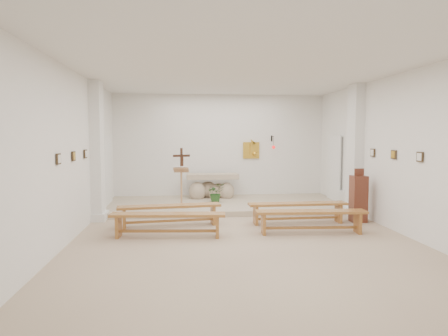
{
  "coord_description": "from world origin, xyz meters",
  "views": [
    {
      "loc": [
        -1.2,
        -8.29,
        2.14
      ],
      "look_at": [
        -0.21,
        1.6,
        1.33
      ],
      "focal_mm": 32.0,
      "sensor_mm": 36.0,
      "label": 1
    }
  ],
  "objects": [
    {
      "name": "station_frame_left_rear",
      "position": [
        -3.47,
        1.2,
        1.72
      ],
      "size": [
        0.03,
        0.2,
        0.2
      ],
      "primitive_type": "cube",
      "color": "#382918",
      "rests_on": "wall_left"
    },
    {
      "name": "sanctuary_lamp",
      "position": [
        1.75,
        4.71,
        1.81
      ],
      "size": [
        0.11,
        0.36,
        0.44
      ],
      "color": "black",
      "rests_on": "wall_back"
    },
    {
      "name": "station_frame_right_mid",
      "position": [
        3.47,
        0.2,
        1.72
      ],
      "size": [
        0.03,
        0.2,
        0.2
      ],
      "primitive_type": "cube",
      "color": "#382918",
      "rests_on": "wall_right"
    },
    {
      "name": "bench_left_second",
      "position": [
        -1.55,
        0.08,
        0.38
      ],
      "size": [
        2.44,
        0.6,
        0.51
      ],
      "rotation": [
        0.0,
        0.0,
        -0.09
      ],
      "color": "#AA6831",
      "rests_on": "ground"
    },
    {
      "name": "lectern",
      "position": [
        -1.28,
        2.76,
        0.72
      ],
      "size": [
        0.44,
        0.38,
        1.16
      ],
      "rotation": [
        0.0,
        0.0,
        -0.07
      ],
      "color": "tan",
      "rests_on": "sanctuary_platform"
    },
    {
      "name": "station_frame_right_rear",
      "position": [
        3.47,
        1.2,
        1.72
      ],
      "size": [
        0.03,
        0.2,
        0.2
      ],
      "primitive_type": "cube",
      "color": "#382918",
      "rests_on": "wall_right"
    },
    {
      "name": "ceiling",
      "position": [
        0.0,
        0.0,
        3.49
      ],
      "size": [
        7.0,
        10.0,
        0.02
      ],
      "primitive_type": "cube",
      "color": "silver",
      "rests_on": "wall_back"
    },
    {
      "name": "ground",
      "position": [
        0.0,
        0.0,
        0.0
      ],
      "size": [
        7.0,
        10.0,
        0.0
      ],
      "primitive_type": "cube",
      "color": "tan",
      "rests_on": "ground"
    },
    {
      "name": "bench_right_second",
      "position": [
        1.55,
        0.08,
        0.38
      ],
      "size": [
        2.44,
        0.53,
        0.51
      ],
      "rotation": [
        0.0,
        0.0,
        -0.06
      ],
      "color": "#AA6831",
      "rests_on": "ground"
    },
    {
      "name": "pilaster_right",
      "position": [
        3.37,
        2.0,
        1.75
      ],
      "size": [
        0.26,
        0.55,
        3.5
      ],
      "primitive_type": "cube",
      "color": "white",
      "rests_on": "ground"
    },
    {
      "name": "wall_back",
      "position": [
        0.0,
        4.99,
        1.75
      ],
      "size": [
        7.0,
        0.02,
        3.5
      ],
      "primitive_type": "cube",
      "color": "white",
      "rests_on": "ground"
    },
    {
      "name": "donation_pedestal",
      "position": [
        3.1,
        1.13,
        0.59
      ],
      "size": [
        0.36,
        0.36,
        1.33
      ],
      "rotation": [
        0.0,
        0.0,
        -0.01
      ],
      "color": "#602B1B",
      "rests_on": "ground"
    },
    {
      "name": "crucifix_stand",
      "position": [
        -1.27,
        3.14,
        1.1
      ],
      "size": [
        0.49,
        0.22,
        1.64
      ],
      "rotation": [
        0.0,
        0.0,
        0.3
      ],
      "color": "#321D10",
      "rests_on": "sanctuary_platform"
    },
    {
      "name": "station_frame_right_front",
      "position": [
        3.47,
        -0.8,
        1.72
      ],
      "size": [
        0.03,
        0.2,
        0.2
      ],
      "primitive_type": "cube",
      "color": "#382918",
      "rests_on": "wall_right"
    },
    {
      "name": "radiator_left",
      "position": [
        -3.43,
        2.7,
        0.27
      ],
      "size": [
        0.1,
        0.85,
        0.52
      ],
      "primitive_type": "cube",
      "color": "silver",
      "rests_on": "ground"
    },
    {
      "name": "radiator_right",
      "position": [
        3.43,
        2.7,
        0.27
      ],
      "size": [
        0.1,
        0.85,
        0.52
      ],
      "primitive_type": "cube",
      "color": "silver",
      "rests_on": "ground"
    },
    {
      "name": "bench_left_front",
      "position": [
        -1.55,
        1.09,
        0.38
      ],
      "size": [
        2.44,
        0.66,
        0.51
      ],
      "rotation": [
        0.0,
        0.0,
        0.11
      ],
      "color": "#AA6831",
      "rests_on": "ground"
    },
    {
      "name": "station_frame_left_front",
      "position": [
        -3.47,
        -0.8,
        1.72
      ],
      "size": [
        0.03,
        0.2,
        0.2
      ],
      "primitive_type": "cube",
      "color": "#382918",
      "rests_on": "wall_left"
    },
    {
      "name": "gold_wall_relief",
      "position": [
        1.05,
        4.96,
        1.65
      ],
      "size": [
        0.55,
        0.04,
        0.55
      ],
      "primitive_type": "cube",
      "color": "gold",
      "rests_on": "wall_back"
    },
    {
      "name": "wall_right",
      "position": [
        3.49,
        0.0,
        1.75
      ],
      "size": [
        0.02,
        10.0,
        3.5
      ],
      "primitive_type": "cube",
      "color": "white",
      "rests_on": "ground"
    },
    {
      "name": "sanctuary_platform",
      "position": [
        0.0,
        3.5,
        0.07
      ],
      "size": [
        6.98,
        3.0,
        0.15
      ],
      "primitive_type": "cube",
      "color": "#B6A48C",
      "rests_on": "ground"
    },
    {
      "name": "altar",
      "position": [
        -0.32,
        4.4,
        0.48
      ],
      "size": [
        1.65,
        0.77,
        0.85
      ],
      "rotation": [
        0.0,
        0.0,
        0.01
      ],
      "color": "#C0AD93",
      "rests_on": "sanctuary_platform"
    },
    {
      "name": "potted_plant",
      "position": [
        -0.26,
        3.56,
        0.43
      ],
      "size": [
        0.62,
        0.58,
        0.56
      ],
      "primitive_type": "imported",
      "rotation": [
        0.0,
        0.0,
        0.35
      ],
      "color": "#265120",
      "rests_on": "sanctuary_platform"
    },
    {
      "name": "wall_left",
      "position": [
        -3.49,
        0.0,
        1.75
      ],
      "size": [
        0.02,
        10.0,
        3.5
      ],
      "primitive_type": "cube",
      "color": "white",
      "rests_on": "ground"
    },
    {
      "name": "station_frame_left_mid",
      "position": [
        -3.47,
        0.2,
        1.72
      ],
      "size": [
        0.03,
        0.2,
        0.2
      ],
      "primitive_type": "cube",
      "color": "#382918",
      "rests_on": "wall_left"
    },
    {
      "name": "bench_right_front",
      "position": [
        1.55,
        1.09,
        0.38
      ],
      "size": [
        2.42,
        0.43,
        0.51
      ],
      "rotation": [
        0.0,
        0.0,
        0.02
      ],
      "color": "#AA6831",
      "rests_on": "ground"
    },
    {
      "name": "pilaster_left",
      "position": [
        -3.37,
        2.0,
        1.75
      ],
      "size": [
        0.26,
        0.55,
        3.5
      ],
      "primitive_type": "cube",
      "color": "white",
      "rests_on": "ground"
    }
  ]
}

